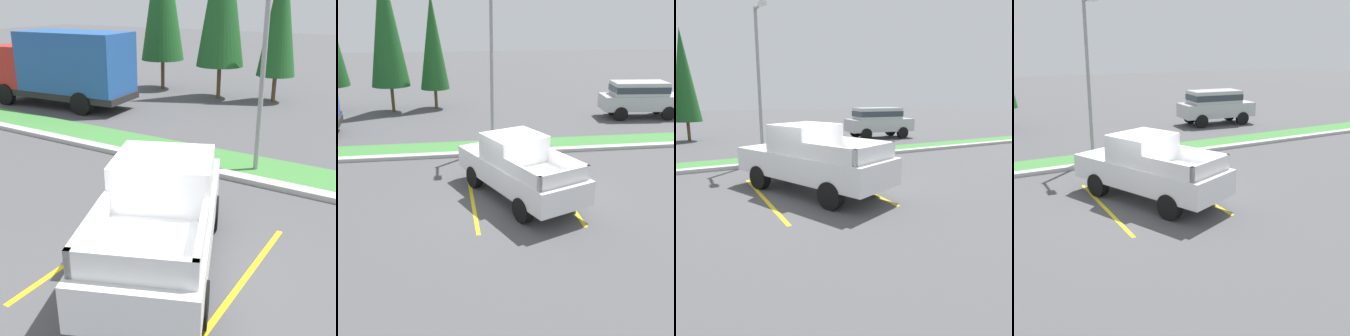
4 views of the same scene
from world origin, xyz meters
TOP-DOWN VIEW (x-y plane):
  - ground_plane at (0.00, 0.00)m, footprint 120.00×120.00m
  - parking_line_near at (-1.41, 0.37)m, footprint 0.12×4.80m
  - parking_line_far at (1.69, 0.37)m, footprint 0.12×4.80m
  - curb_strip at (0.00, 5.00)m, footprint 56.00×0.40m
  - grass_median at (0.00, 6.10)m, footprint 56.00×1.80m
  - pickup_truck_main at (0.12, 0.42)m, footprint 3.76×5.54m
  - suv_distant at (9.23, 10.75)m, footprint 4.75×2.29m
  - street_light at (-0.08, 5.74)m, footprint 0.24×1.49m
  - cypress_tree_center at (-2.69, 15.10)m, footprint 1.84×1.84m

SIDE VIEW (x-z plane):
  - ground_plane at x=0.00m, z-range 0.00..0.00m
  - parking_line_near at x=-1.41m, z-range 0.00..0.01m
  - parking_line_far at x=1.69m, z-range 0.00..0.01m
  - grass_median at x=0.00m, z-range 0.00..0.06m
  - curb_strip at x=0.00m, z-range 0.00..0.15m
  - pickup_truck_main at x=0.12m, z-range -0.01..2.09m
  - suv_distant at x=9.23m, z-range 0.19..2.29m
  - street_light at x=-0.08m, z-range 0.54..7.08m
  - cypress_tree_center at x=-2.69m, z-range 0.63..7.69m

